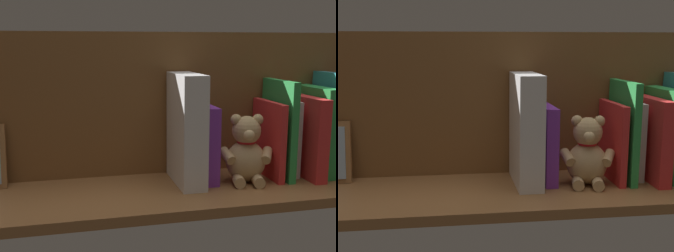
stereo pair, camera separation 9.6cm
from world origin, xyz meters
TOP-DOWN VIEW (x-y plane):
  - ground_plane at (0.00, 0.00)cm, footprint 110.99×29.44cm
  - shelf_back_panel at (0.00, -12.47)cm, footprint 110.99×1.50cm
  - book_2 at (-39.08, -3.49)cm, footprint 4.02×15.67cm
  - book_3 at (-35.02, -2.46)cm, footprint 3.07×17.72cm
  - book_4 at (-31.48, -5.12)cm, footprint 2.12×12.40cm
  - book_5 at (-28.61, -3.38)cm, footprint 1.80×15.87cm
  - book_6 at (-26.02, -3.49)cm, footprint 1.60×15.66cm
  - teddy_bear at (-18.90, -0.30)cm, footprint 12.78×11.65cm
  - book_7 at (-10.21, -4.46)cm, footprint 2.83×13.73cm
  - dictionary_thick_white at (-5.06, -2.97)cm, footprint 5.57×16.51cm

SIDE VIEW (x-z plane):
  - ground_plane at x=0.00cm, z-range -2.20..0.00cm
  - teddy_bear at x=-18.90cm, z-range -0.97..15.15cm
  - book_7 at x=-10.21cm, z-range 0.00..17.98cm
  - book_4 at x=-31.48cm, z-range 0.00..18.53cm
  - book_6 at x=-26.02cm, z-range 0.00..18.54cm
  - book_3 at x=-35.02cm, z-range 0.00..19.67cm
  - book_2 at x=-39.08cm, z-range -0.05..21.79cm
  - book_5 at x=-28.61cm, z-range 0.00..23.59cm
  - dictionary_thick_white at x=-5.06cm, z-range 0.00..25.53cm
  - shelf_back_panel at x=0.00cm, z-range 0.00..34.95cm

